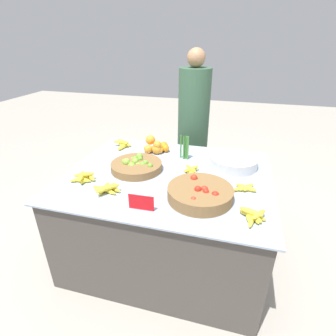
{
  "coord_description": "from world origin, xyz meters",
  "views": [
    {
      "loc": [
        0.44,
        -1.63,
        1.63
      ],
      "look_at": [
        0.0,
        0.0,
        0.78
      ],
      "focal_mm": 28.0,
      "sensor_mm": 36.0,
      "label": 1
    }
  ],
  "objects_px": {
    "tomato_basket": "(200,193)",
    "price_sign": "(141,203)",
    "lime_bowl": "(136,165)",
    "vendor_person": "(193,134)",
    "metal_bowl": "(234,162)"
  },
  "relations": [
    {
      "from": "price_sign",
      "to": "vendor_person",
      "type": "relative_size",
      "value": 0.1
    },
    {
      "from": "tomato_basket",
      "to": "vendor_person",
      "type": "bearing_deg",
      "value": 102.15
    },
    {
      "from": "metal_bowl",
      "to": "price_sign",
      "type": "distance_m",
      "value": 0.87
    },
    {
      "from": "tomato_basket",
      "to": "price_sign",
      "type": "bearing_deg",
      "value": -147.17
    },
    {
      "from": "lime_bowl",
      "to": "vendor_person",
      "type": "relative_size",
      "value": 0.25
    },
    {
      "from": "metal_bowl",
      "to": "vendor_person",
      "type": "bearing_deg",
      "value": 121.51
    },
    {
      "from": "lime_bowl",
      "to": "price_sign",
      "type": "relative_size",
      "value": 2.51
    },
    {
      "from": "metal_bowl",
      "to": "vendor_person",
      "type": "height_order",
      "value": "vendor_person"
    },
    {
      "from": "lime_bowl",
      "to": "vendor_person",
      "type": "bearing_deg",
      "value": 75.2
    },
    {
      "from": "lime_bowl",
      "to": "price_sign",
      "type": "distance_m",
      "value": 0.52
    },
    {
      "from": "lime_bowl",
      "to": "price_sign",
      "type": "xyz_separation_m",
      "value": [
        0.21,
        -0.47,
        0.02
      ]
    },
    {
      "from": "tomato_basket",
      "to": "metal_bowl",
      "type": "height_order",
      "value": "tomato_basket"
    },
    {
      "from": "price_sign",
      "to": "vendor_person",
      "type": "xyz_separation_m",
      "value": [
        0.04,
        1.44,
        -0.07
      ]
    },
    {
      "from": "lime_bowl",
      "to": "metal_bowl",
      "type": "distance_m",
      "value": 0.74
    },
    {
      "from": "tomato_basket",
      "to": "metal_bowl",
      "type": "relative_size",
      "value": 1.12
    }
  ]
}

